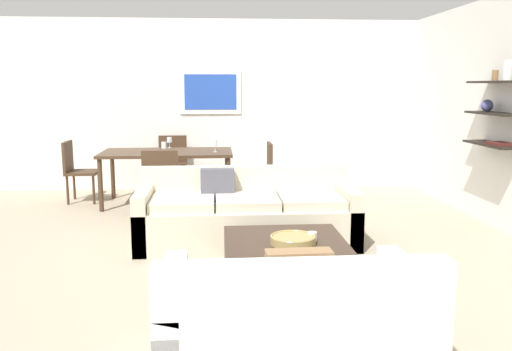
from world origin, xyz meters
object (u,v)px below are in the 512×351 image
at_px(decorative_bowl, 293,239).
at_px(wine_glass_right_near, 215,144).
at_px(loveseat_white, 293,323).
at_px(dining_chair_left_far, 76,167).
at_px(candle_jar, 312,236).
at_px(coffee_table, 285,263).
at_px(wine_glass_head, 169,140).
at_px(wine_glass_foot, 164,146).
at_px(sofa_beige, 246,216).
at_px(dining_chair_right_near, 262,170).
at_px(dining_table, 167,156).
at_px(dining_chair_head, 173,160).
at_px(dining_chair_foot, 161,180).

height_order(decorative_bowl, wine_glass_right_near, wine_glass_right_near).
relative_size(loveseat_white, dining_chair_left_far, 1.75).
bearing_deg(candle_jar, dining_chair_left_far, 128.68).
distance_m(loveseat_white, candle_jar, 1.41).
xyz_separation_m(coffee_table, wine_glass_head, (-1.26, 3.68, 0.67)).
bearing_deg(wine_glass_foot, coffee_table, -66.06).
relative_size(decorative_bowl, wine_glass_right_near, 2.22).
relative_size(sofa_beige, dining_chair_right_near, 2.59).
relative_size(coffee_table, wine_glass_foot, 5.99).
relative_size(dining_chair_left_far, wine_glass_foot, 4.97).
distance_m(dining_table, wine_glass_right_near, 0.71).
bearing_deg(wine_glass_foot, dining_chair_head, 90.00).
distance_m(decorative_bowl, dining_chair_left_far, 4.41).
xyz_separation_m(dining_chair_right_near, dining_chair_foot, (-1.31, -0.68, 0.00)).
relative_size(dining_table, wine_glass_right_near, 10.73).
distance_m(dining_chair_head, wine_glass_right_near, 1.27).
distance_m(candle_jar, wine_glass_head, 4.00).
bearing_deg(sofa_beige, dining_chair_left_far, 136.11).
xyz_separation_m(dining_chair_left_far, wine_glass_right_near, (1.99, -0.34, 0.36)).
distance_m(sofa_beige, wine_glass_head, 2.69).
relative_size(sofa_beige, decorative_bowl, 6.08).
xyz_separation_m(candle_jar, dining_table, (-1.48, 3.26, 0.26)).
distance_m(sofa_beige, dining_chair_foot, 1.51).
relative_size(decorative_bowl, candle_jar, 4.69).
height_order(dining_chair_right_near, wine_glass_head, wine_glass_head).
bearing_deg(candle_jar, loveseat_white, -104.64).
xyz_separation_m(dining_chair_left_far, wine_glass_head, (1.31, 0.21, 0.36)).
bearing_deg(wine_glass_head, loveseat_white, -77.48).
xyz_separation_m(dining_chair_head, wine_glass_foot, (-0.00, -1.32, 0.37)).
bearing_deg(sofa_beige, candle_jar, -69.27).
height_order(loveseat_white, dining_table, loveseat_white).
xyz_separation_m(candle_jar, wine_glass_foot, (-1.48, 2.84, 0.46)).
relative_size(loveseat_white, decorative_bowl, 4.10).
xyz_separation_m(loveseat_white, dining_table, (-1.12, 4.62, 0.39)).
distance_m(decorative_bowl, dining_chair_right_near, 3.11).
bearing_deg(loveseat_white, wine_glass_foot, 104.96).
xyz_separation_m(dining_chair_left_far, dining_chair_right_near, (2.63, -0.44, 0.00)).
relative_size(coffee_table, wine_glass_right_near, 6.27).
distance_m(loveseat_white, dining_table, 4.77).
height_order(dining_chair_foot, wine_glass_right_near, wine_glass_right_near).
relative_size(dining_chair_right_near, wine_glass_head, 5.59).
distance_m(coffee_table, dining_chair_right_near, 3.05).
xyz_separation_m(sofa_beige, dining_table, (-1.00, 2.00, 0.39)).
relative_size(sofa_beige, coffee_table, 2.15).
xyz_separation_m(decorative_bowl, dining_table, (-1.30, 3.33, 0.27)).
relative_size(loveseat_white, dining_table, 0.85).
bearing_deg(dining_chair_foot, coffee_table, -61.99).
xyz_separation_m(dining_chair_right_near, wine_glass_right_near, (-0.64, 0.10, 0.36)).
distance_m(candle_jar, dining_chair_head, 4.41).
bearing_deg(coffee_table, candle_jar, -2.73).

